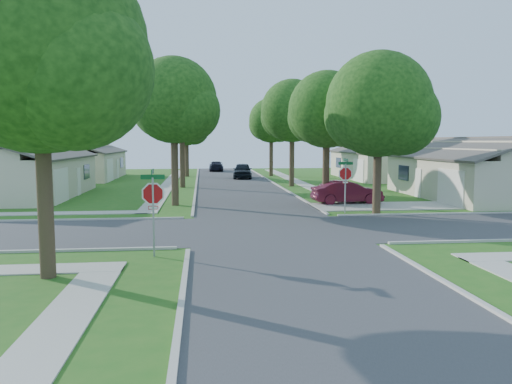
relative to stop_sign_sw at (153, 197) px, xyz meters
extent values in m
plane|color=#235A18|center=(4.70, 4.70, -2.03)|extent=(100.00, 100.00, 0.00)
cube|color=#333335|center=(4.70, 4.70, -2.03)|extent=(7.00, 100.00, 0.02)
cube|color=#9E9B91|center=(10.80, 30.70, -2.01)|extent=(1.20, 40.00, 0.04)
cube|color=#9E9B91|center=(-1.40, 30.70, -2.01)|extent=(1.20, 40.00, 0.04)
cube|color=#9E9B91|center=(12.60, 11.80, -2.01)|extent=(8.80, 3.60, 0.05)
cube|color=gray|center=(0.00, 0.00, -0.68)|extent=(0.06, 0.06, 2.70)
cylinder|color=white|center=(0.00, 0.00, 0.12)|extent=(1.05, 0.02, 1.05)
cylinder|color=#AC0B0F|center=(0.00, 0.00, 0.12)|extent=(0.90, 0.03, 0.90)
cube|color=#AC0B0F|center=(0.00, 0.00, -0.35)|extent=(0.34, 0.03, 0.12)
cube|color=white|center=(0.00, 0.00, -0.35)|extent=(0.30, 0.03, 0.08)
cube|color=#0C5426|center=(0.00, 0.00, 0.69)|extent=(0.80, 0.02, 0.16)
cube|color=#0C5426|center=(0.00, 0.00, 0.87)|extent=(0.02, 0.80, 0.16)
cube|color=gray|center=(9.40, 9.40, -0.68)|extent=(0.06, 0.06, 2.70)
cylinder|color=white|center=(9.40, 9.40, 0.12)|extent=(1.05, 0.02, 1.05)
cylinder|color=#AC0B0F|center=(9.40, 9.40, 0.12)|extent=(0.90, 0.03, 0.90)
cube|color=#AC0B0F|center=(9.40, 9.40, -0.35)|extent=(0.34, 0.03, 0.12)
cube|color=white|center=(9.40, 9.40, -0.35)|extent=(0.30, 0.03, 0.08)
cube|color=#0C5426|center=(9.40, 9.40, 0.69)|extent=(0.80, 0.02, 0.16)
cube|color=#0C5426|center=(9.40, 9.40, 0.87)|extent=(0.02, 0.80, 0.16)
cylinder|color=#38281C|center=(9.40, 13.70, -0.05)|extent=(0.44, 0.44, 3.95)
sphere|color=#11340D|center=(9.40, 13.70, 3.85)|extent=(4.80, 4.80, 4.80)
sphere|color=#11340D|center=(10.24, 13.22, 3.25)|extent=(3.46, 3.46, 3.46)
sphere|color=#11340D|center=(8.68, 14.30, 3.37)|extent=(3.26, 3.26, 3.26)
cylinder|color=#38281C|center=(9.40, 25.70, 0.12)|extent=(0.44, 0.44, 4.30)
sphere|color=#11340D|center=(9.40, 25.70, 4.48)|extent=(5.40, 5.40, 5.40)
sphere|color=#11340D|center=(10.35, 25.16, 3.81)|extent=(3.89, 3.89, 3.89)
sphere|color=#11340D|center=(8.59, 26.38, 3.94)|extent=(3.67, 3.67, 3.67)
cylinder|color=#38281C|center=(9.40, 38.70, 0.07)|extent=(0.44, 0.44, 4.20)
sphere|color=#11340D|center=(9.40, 38.70, 4.19)|extent=(5.00, 5.00, 5.00)
sphere|color=#11340D|center=(10.28, 38.20, 3.57)|extent=(3.60, 3.60, 3.60)
sphere|color=#11340D|center=(8.65, 39.33, 3.69)|extent=(3.40, 3.40, 3.40)
cylinder|color=#38281C|center=(0.00, 13.70, 0.09)|extent=(0.44, 0.44, 4.25)
sphere|color=#11340D|center=(0.00, 13.70, 4.34)|extent=(5.20, 5.20, 5.20)
sphere|color=#11340D|center=(0.91, 13.18, 3.69)|extent=(3.74, 3.74, 3.74)
sphere|color=#11340D|center=(-0.78, 14.35, 3.82)|extent=(3.54, 3.54, 3.54)
cylinder|color=#38281C|center=(0.00, 25.70, 0.19)|extent=(0.44, 0.44, 4.44)
sphere|color=#11340D|center=(0.00, 25.70, 4.73)|extent=(5.60, 5.60, 5.60)
sphere|color=#11340D|center=(0.98, 25.14, 4.03)|extent=(4.03, 4.03, 4.03)
sphere|color=#11340D|center=(-0.84, 26.40, 4.17)|extent=(3.81, 3.81, 3.81)
cylinder|color=#38281C|center=(0.00, 38.70, -0.08)|extent=(0.44, 0.44, 3.90)
sphere|color=#11340D|center=(0.00, 38.70, 3.70)|extent=(4.60, 4.60, 4.60)
sphere|color=#11340D|center=(0.80, 38.24, 3.13)|extent=(3.31, 3.31, 3.31)
sphere|color=#11340D|center=(-0.69, 39.28, 3.24)|extent=(3.13, 3.13, 3.13)
cylinder|color=#38281C|center=(-2.80, -2.30, -0.01)|extent=(0.44, 0.44, 4.04)
sphere|color=#11340D|center=(-2.80, -2.30, 4.52)|extent=(6.00, 6.00, 6.00)
sphere|color=#11340D|center=(-1.75, -2.90, 3.77)|extent=(4.32, 4.32, 4.32)
sphere|color=#11340D|center=(-3.70, -1.55, 3.92)|extent=(4.08, 4.08, 4.08)
cylinder|color=#38281C|center=(11.00, 8.90, -0.26)|extent=(0.44, 0.44, 3.54)
sphere|color=#11340D|center=(11.00, 8.90, 3.83)|extent=(5.60, 5.60, 5.60)
sphere|color=#11340D|center=(11.98, 8.34, 3.13)|extent=(4.03, 4.03, 4.03)
sphere|color=#11340D|center=(10.16, 9.60, 3.27)|extent=(3.81, 3.81, 3.81)
cube|color=#AEA589|center=(20.70, 15.70, -0.63)|extent=(8.00, 13.00, 2.80)
cube|color=#423D39|center=(22.70, 15.70, 1.42)|extent=(4.42, 13.60, 1.56)
cube|color=#423D39|center=(18.70, 15.70, 1.42)|extent=(4.42, 13.60, 1.56)
cube|color=silver|center=(16.67, 11.80, -0.93)|extent=(0.06, 3.20, 2.20)
cube|color=silver|center=(16.67, 16.35, -1.03)|extent=(0.06, 0.90, 2.00)
cube|color=#1E2633|center=(16.67, 18.95, -0.48)|extent=(0.06, 1.80, 1.10)
cube|color=#AEA589|center=(20.70, 33.70, -0.63)|extent=(8.00, 13.00, 2.80)
cube|color=#423D39|center=(22.70, 33.70, 1.42)|extent=(4.42, 13.60, 1.56)
cube|color=#423D39|center=(18.70, 33.70, 1.42)|extent=(4.42, 13.60, 1.56)
cube|color=silver|center=(16.67, 29.80, -0.93)|extent=(0.06, 3.20, 2.20)
cube|color=silver|center=(16.67, 34.35, -1.03)|extent=(0.06, 0.90, 2.00)
cube|color=#1E2633|center=(16.67, 36.95, -0.48)|extent=(0.06, 1.80, 1.10)
cube|color=#AEA589|center=(-11.30, 19.70, -0.63)|extent=(8.00, 13.00, 2.80)
cube|color=#423D39|center=(-9.30, 19.70, 1.42)|extent=(4.42, 13.60, 1.56)
cube|color=silver|center=(-7.27, 15.80, -0.93)|extent=(0.06, 3.20, 2.20)
cube|color=silver|center=(-7.27, 20.35, -1.03)|extent=(0.06, 0.90, 2.00)
cube|color=#1E2633|center=(-7.27, 22.95, -0.48)|extent=(0.06, 1.80, 1.10)
cube|color=#AEA589|center=(-11.30, 36.70, -0.63)|extent=(8.00, 13.00, 2.80)
cube|color=#423D39|center=(-9.30, 36.70, 1.42)|extent=(4.42, 13.60, 1.56)
cube|color=#423D39|center=(-13.30, 36.70, 1.42)|extent=(4.42, 13.60, 1.56)
cube|color=silver|center=(-7.27, 32.80, -0.93)|extent=(0.06, 3.20, 2.20)
cube|color=silver|center=(-7.27, 37.35, -1.03)|extent=(0.06, 0.90, 2.00)
cube|color=#1E2633|center=(-7.27, 39.95, -0.48)|extent=(0.06, 1.80, 1.10)
imported|color=#490F1E|center=(10.70, 13.40, -1.31)|extent=(4.46, 1.78, 1.44)
imported|color=black|center=(5.90, 35.46, -1.22)|extent=(2.31, 4.92, 1.63)
imported|color=black|center=(3.50, 48.41, -1.38)|extent=(1.90, 4.52, 1.30)
camera|label=1|loc=(1.65, -16.94, 1.88)|focal=35.00mm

